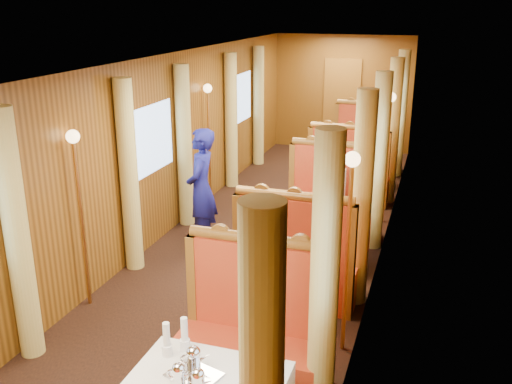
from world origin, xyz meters
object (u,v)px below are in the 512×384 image
at_px(passenger, 329,190).
at_px(tea_tray, 194,375).
at_px(banquette_mid_fwd, 296,267).
at_px(steward, 201,189).
at_px(banquette_far_aft, 365,148).
at_px(teapot_back, 194,361).
at_px(teapot_right, 198,382).
at_px(rose_vase_mid, 317,196).
at_px(rose_vase_far, 359,134).
at_px(table_far, 357,164).
at_px(teapot_left, 179,376).
at_px(banquette_near_aft, 254,339).
at_px(banquette_far_fwd, 348,177).
at_px(table_mid, 316,236).
at_px(banquette_mid_aft, 331,206).

bearing_deg(passenger, tea_tray, -91.25).
distance_m(banquette_mid_fwd, steward, 1.96).
height_order(banquette_far_aft, teapot_back, banquette_far_aft).
xyz_separation_m(teapot_right, rose_vase_mid, (0.01, 3.60, 0.12)).
xyz_separation_m(rose_vase_far, passenger, (0.01, -2.74, -0.19)).
distance_m(table_far, teapot_back, 6.95).
bearing_deg(steward, teapot_back, 13.82).
height_order(banquette_far_aft, tea_tray, banquette_far_aft).
height_order(banquette_mid_fwd, teapot_left, banquette_mid_fwd).
height_order(banquette_near_aft, banquette_far_aft, same).
xyz_separation_m(banquette_far_aft, teapot_left, (-0.15, -8.13, 0.39)).
relative_size(banquette_mid_fwd, rose_vase_far, 3.72).
relative_size(banquette_mid_fwd, rose_vase_mid, 3.72).
bearing_deg(banquette_far_fwd, table_mid, -90.00).
xyz_separation_m(banquette_mid_fwd, passenger, (-0.00, 1.77, 0.32)).
xyz_separation_m(table_far, teapot_right, (-0.00, -7.14, 0.44)).
relative_size(table_far, tea_tray, 3.09).
xyz_separation_m(banquette_mid_aft, teapot_left, (-0.15, -4.63, 0.39)).
relative_size(banquette_far_aft, tea_tray, 3.94).
relative_size(banquette_near_aft, banquette_mid_aft, 1.00).
bearing_deg(steward, banquette_far_fwd, 138.06).
bearing_deg(passenger, banquette_mid_aft, 90.00).
xyz_separation_m(banquette_mid_aft, rose_vase_far, (-0.01, 2.48, 0.50)).
height_order(banquette_mid_fwd, rose_vase_far, banquette_mid_fwd).
xyz_separation_m(banquette_mid_fwd, tea_tray, (-0.09, -2.50, 0.33)).
bearing_deg(teapot_right, rose_vase_far, 95.15).
relative_size(banquette_near_aft, rose_vase_far, 3.72).
distance_m(table_far, banquette_far_aft, 1.02).
distance_m(banquette_far_aft, passenger, 3.77).
bearing_deg(rose_vase_mid, steward, 175.48).
relative_size(tea_tray, passenger, 0.45).
xyz_separation_m(banquette_near_aft, rose_vase_far, (-0.01, 5.98, 0.50)).
distance_m(table_mid, table_far, 3.50).
height_order(banquette_mid_aft, tea_tray, banquette_mid_aft).
bearing_deg(rose_vase_far, banquette_far_fwd, -89.72).
distance_m(banquette_mid_fwd, banquette_mid_aft, 2.03).
bearing_deg(table_mid, rose_vase_mid, -77.11).
height_order(banquette_far_fwd, rose_vase_far, banquette_far_fwd).
height_order(banquette_mid_fwd, banquette_mid_aft, same).
relative_size(teapot_left, passenger, 0.20).
relative_size(table_mid, rose_vase_mid, 2.92).
height_order(banquette_far_fwd, passenger, banquette_far_fwd).
bearing_deg(banquette_far_fwd, teapot_left, -91.42).
height_order(banquette_near_aft, table_far, banquette_near_aft).
bearing_deg(steward, teapot_right, 14.30).
bearing_deg(teapot_back, banquette_near_aft, 61.34).
distance_m(banquette_mid_fwd, teapot_back, 2.46).
relative_size(teapot_left, teapot_right, 0.97).
bearing_deg(banquette_far_fwd, tea_tray, -90.89).
bearing_deg(steward, passenger, 104.31).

